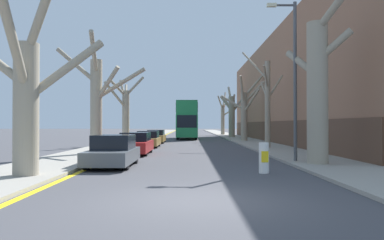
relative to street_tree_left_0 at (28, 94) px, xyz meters
name	(u,v)px	position (x,y,z in m)	size (l,w,h in m)	color
ground_plane	(191,201)	(5.41, -3.50, -2.82)	(300.00, 300.00, 0.00)	#424247
sidewalk_left	(151,136)	(-0.73, 46.50, -2.76)	(3.48, 120.00, 0.12)	gray
sidewalk_right	(229,136)	(11.54, 46.50, -2.76)	(3.48, 120.00, 0.12)	gray
building_facade_right	(314,91)	(18.27, 26.13, 2.46)	(10.08, 47.81, 10.59)	#93664C
kerb_line_stripe	(163,136)	(1.19, 46.50, -2.82)	(0.24, 120.00, 0.01)	yellow
street_tree_left_0	(28,94)	(0.00, 0.00, 0.00)	(4.39, 4.10, 7.03)	gray
street_tree_left_1	(97,100)	(-0.06, 9.49, 0.43)	(5.13, 3.32, 6.72)	gray
street_tree_left_2	(125,111)	(-0.21, 19.91, 0.14)	(3.02, 4.76, 6.09)	gray
street_tree_right_0	(318,87)	(10.97, 3.76, 0.62)	(2.24, 4.61, 7.61)	gray
street_tree_right_1	(267,100)	(11.13, 15.36, 0.81)	(2.89, 4.42, 7.68)	gray
street_tree_right_2	(245,111)	(11.23, 27.12, 0.44)	(4.66, 3.64, 7.29)	gray
street_tree_right_3	(232,113)	(11.09, 38.37, 0.55)	(3.81, 3.04, 7.20)	gray
street_tree_right_4	(223,117)	(11.05, 50.86, 0.33)	(3.58, 3.63, 7.43)	gray
double_decker_bus	(187,118)	(5.05, 34.47, -0.24)	(2.51, 10.17, 4.58)	#1E7F47
parked_car_0	(113,152)	(2.06, 3.79, -2.18)	(1.79, 4.20, 1.36)	#4C5156
parked_car_1	(135,144)	(2.06, 10.41, -2.19)	(1.80, 4.59, 1.33)	maroon
parked_car_2	(148,139)	(2.06, 17.35, -2.20)	(1.75, 4.28, 1.30)	olive
parked_car_3	(156,137)	(2.06, 24.19, -2.20)	(1.74, 4.49, 1.29)	olive
lamp_post	(293,73)	(10.22, 5.02, 1.42)	(1.40, 0.20, 7.57)	#4C4F54
traffic_bollard	(264,158)	(8.15, 1.49, -2.25)	(0.38, 0.39, 1.14)	white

